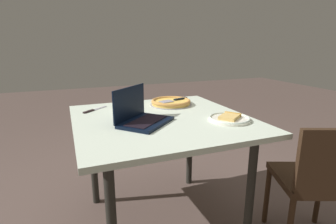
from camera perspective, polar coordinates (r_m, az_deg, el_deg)
The scene contains 8 objects.
ground_plane at distance 2.05m, azimuth -1.26°, elevation -22.45°, with size 12.00×12.00×0.00m, color brown.
dining_table at distance 1.72m, azimuth -1.39°, elevation -3.81°, with size 1.09×1.08×0.77m.
laptop at distance 1.57m, azimuth -5.88°, elevation -0.88°, with size 0.38×0.39×0.21m.
pizza_plate at distance 1.67m, azimuth 13.16°, elevation -1.35°, with size 0.26×0.26×0.04m.
pizza_tray at distance 2.02m, azimuth 0.66°, elevation 2.15°, with size 0.32×0.32×0.04m.
table_knife at distance 1.93m, azimuth -15.92°, elevation 0.40°, with size 0.16×0.18×0.01m.
drink_cup at distance 1.87m, azimuth -10.02°, elevation 1.51°, with size 0.08×0.08×0.08m.
chair_near at distance 1.79m, azimuth 29.61°, elevation -12.42°, with size 0.52×0.52×0.82m.
Camera 1 is at (1.53, -0.56, 1.24)m, focal length 28.17 mm.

